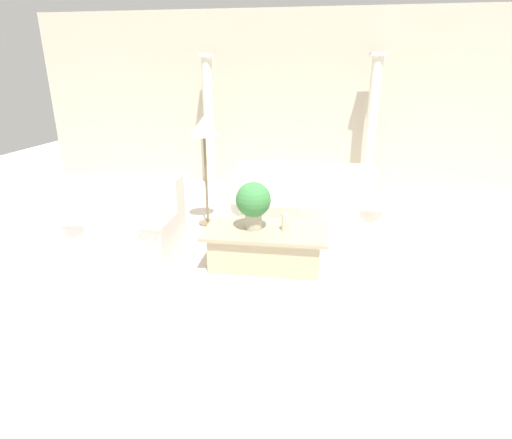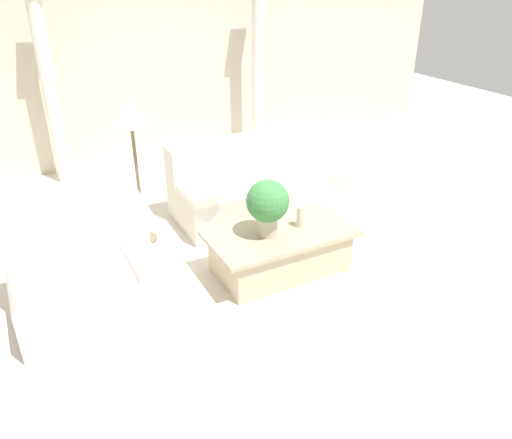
% 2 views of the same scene
% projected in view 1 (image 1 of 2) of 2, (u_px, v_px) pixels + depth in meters
% --- Properties ---
extents(ground_plane, '(16.00, 16.00, 0.00)m').
position_uv_depth(ground_plane, '(276.00, 249.00, 5.08)').
color(ground_plane, silver).
extents(wall_back, '(10.00, 0.06, 3.20)m').
position_uv_depth(wall_back, '(294.00, 101.00, 7.58)').
color(wall_back, beige).
rests_on(wall_back, ground_plane).
extents(sofa_long, '(1.96, 0.92, 0.87)m').
position_uv_depth(sofa_long, '(305.00, 204.00, 5.71)').
color(sofa_long, beige).
rests_on(sofa_long, ground_plane).
extents(loveseat, '(1.20, 0.92, 0.87)m').
position_uv_depth(loveseat, '(130.00, 221.00, 5.05)').
color(loveseat, beige).
rests_on(loveseat, ground_plane).
extents(coffee_table, '(1.39, 0.77, 0.43)m').
position_uv_depth(coffee_table, '(266.00, 246.00, 4.61)').
color(coffee_table, tan).
rests_on(coffee_table, ground_plane).
extents(potted_plant, '(0.40, 0.40, 0.54)m').
position_uv_depth(potted_plant, '(253.00, 202.00, 4.44)').
color(potted_plant, '#B2A893').
rests_on(potted_plant, coffee_table).
extents(pillar_candle, '(0.09, 0.09, 0.21)m').
position_uv_depth(pillar_candle, '(285.00, 222.00, 4.46)').
color(pillar_candle, beige).
rests_on(pillar_candle, coffee_table).
extents(floor_lamp, '(0.41, 0.41, 1.55)m').
position_uv_depth(floor_lamp, '(204.00, 133.00, 5.47)').
color(floor_lamp, brown).
rests_on(floor_lamp, ground_plane).
extents(column_left, '(0.27, 0.27, 2.44)m').
position_uv_depth(column_left, '(209.00, 122.00, 7.51)').
color(column_left, silver).
rests_on(column_left, ground_plane).
extents(column_right, '(0.27, 0.27, 2.44)m').
position_uv_depth(column_right, '(372.00, 124.00, 7.11)').
color(column_right, silver).
rests_on(column_right, ground_plane).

